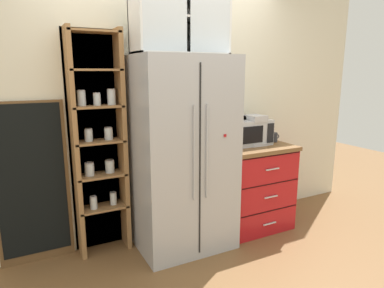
% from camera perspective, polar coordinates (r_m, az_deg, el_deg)
% --- Properties ---
extents(ground_plane, '(10.63, 10.63, 0.00)m').
position_cam_1_polar(ground_plane, '(3.40, -1.45, -16.55)').
color(ground_plane, brown).
extents(wall_back_cream, '(4.93, 0.10, 2.55)m').
position_cam_1_polar(wall_back_cream, '(3.37, -4.55, 5.99)').
color(wall_back_cream, silver).
rests_on(wall_back_cream, ground).
extents(refrigerator, '(0.87, 0.69, 1.78)m').
position_cam_1_polar(refrigerator, '(3.09, -1.65, -1.80)').
color(refrigerator, '#B7BABF').
rests_on(refrigerator, ground).
extents(pantry_shelf_column, '(0.49, 0.25, 2.00)m').
position_cam_1_polar(pantry_shelf_column, '(3.11, -15.71, 0.32)').
color(pantry_shelf_column, brown).
rests_on(pantry_shelf_column, ground).
extents(counter_cabinet, '(0.75, 0.65, 0.90)m').
position_cam_1_polar(counter_cabinet, '(3.66, 10.10, -6.93)').
color(counter_cabinet, red).
rests_on(counter_cabinet, ground).
extents(microwave, '(0.44, 0.33, 0.26)m').
position_cam_1_polar(microwave, '(3.53, 9.42, 2.05)').
color(microwave, '#B7BABF').
rests_on(microwave, counter_cabinet).
extents(coffee_maker, '(0.17, 0.20, 0.31)m').
position_cam_1_polar(coffee_maker, '(3.52, 10.40, 2.40)').
color(coffee_maker, '#B7B7BC').
rests_on(coffee_maker, counter_cabinet).
extents(mug_charcoal, '(0.12, 0.08, 0.10)m').
position_cam_1_polar(mug_charcoal, '(3.72, 13.76, 1.13)').
color(mug_charcoal, '#2D2D33').
rests_on(mug_charcoal, counter_cabinet).
extents(bottle_cobalt, '(0.06, 0.06, 0.28)m').
position_cam_1_polar(bottle_cobalt, '(3.29, 6.72, 1.27)').
color(bottle_cobalt, navy).
rests_on(bottle_cobalt, counter_cabinet).
extents(upper_cabinet, '(0.83, 0.32, 0.61)m').
position_cam_1_polar(upper_cabinet, '(3.07, -2.19, 20.54)').
color(upper_cabinet, silver).
rests_on(upper_cabinet, refrigerator).
extents(chalkboard_menu, '(0.60, 0.04, 1.41)m').
position_cam_1_polar(chalkboard_menu, '(3.16, -25.64, -6.15)').
color(chalkboard_menu, brown).
rests_on(chalkboard_menu, ground).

